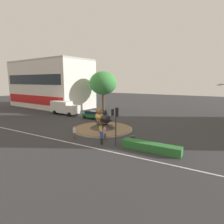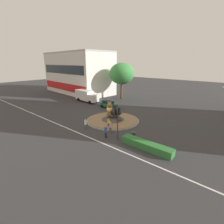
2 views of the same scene
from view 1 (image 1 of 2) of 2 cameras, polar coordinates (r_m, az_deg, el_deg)
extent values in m
plane|color=#333335|center=(29.70, -2.86, -5.36)|extent=(160.00, 160.00, 0.00)
cube|color=silver|center=(24.12, -12.61, -9.14)|extent=(112.00, 0.20, 0.01)
cylinder|color=gray|center=(29.67, -2.86, -5.19)|extent=(9.36, 9.36, 0.18)
cylinder|color=#846B4C|center=(29.64, -2.86, -4.95)|extent=(8.99, 8.99, 0.08)
cone|color=#423D38|center=(29.51, -2.87, -3.94)|extent=(4.04, 4.04, 0.99)
cylinder|color=#423D38|center=(29.41, -2.88, -3.11)|extent=(2.22, 2.22, 0.12)
ellipsoid|color=#423D38|center=(28.79, -0.59, -4.52)|extent=(0.93, 0.80, 0.75)
ellipsoid|color=#423D38|center=(31.14, -2.58, -3.67)|extent=(0.64, 0.51, 0.51)
ellipsoid|color=#423D38|center=(29.33, -5.53, -4.62)|extent=(0.53, 0.47, 0.43)
ellipsoid|color=#9E703D|center=(29.67, -3.87, -1.43)|extent=(2.09, 2.40, 1.48)
cylinder|color=#9E703D|center=(29.24, -3.96, -1.27)|extent=(1.30, 1.30, 0.92)
sphere|color=#9E703D|center=(28.95, -4.01, 0.25)|extent=(0.81, 0.81, 0.81)
torus|color=#9E703D|center=(30.56, -3.06, -2.23)|extent=(1.20, 1.20, 0.18)
cone|color=#9E703D|center=(28.86, -3.58, 1.17)|extent=(0.45, 0.45, 0.33)
cone|color=#9E703D|center=(28.91, -4.46, 1.18)|extent=(0.45, 0.45, 0.33)
cylinder|color=#9E703D|center=(29.04, -3.69, -2.79)|extent=(0.26, 0.26, 0.37)
cylinder|color=#9E703D|center=(29.08, -4.35, -2.78)|extent=(0.26, 0.26, 0.37)
ellipsoid|color=black|center=(28.96, -1.74, -1.83)|extent=(1.29, 1.91, 1.34)
cylinder|color=black|center=(28.61, -2.09, -1.66)|extent=(0.92, 0.92, 0.84)
sphere|color=black|center=(28.37, -2.23, -0.26)|extent=(0.74, 0.74, 0.74)
torus|color=black|center=(29.59, -0.53, -2.64)|extent=(0.82, 0.82, 0.17)
cone|color=black|center=(28.20, -1.88, 0.56)|extent=(0.32, 0.32, 0.30)
cone|color=black|center=(28.39, -2.60, 0.62)|extent=(0.32, 0.32, 0.30)
cylinder|color=black|center=(28.42, -2.11, -3.09)|extent=(0.23, 0.23, 0.33)
cylinder|color=black|center=(28.56, -2.64, -3.03)|extent=(0.23, 0.23, 0.33)
cylinder|color=#2D2D33|center=(21.94, 1.16, -4.60)|extent=(0.14, 0.14, 4.55)
cube|color=black|center=(21.76, 1.48, 0.00)|extent=(0.33, 0.26, 1.05)
sphere|color=#360606|center=(21.78, 1.59, 0.84)|extent=(0.18, 0.18, 0.18)
sphere|color=#392706|center=(21.83, 1.59, 0.03)|extent=(0.18, 0.18, 0.18)
sphere|color=green|center=(21.89, 1.59, -0.79)|extent=(0.18, 0.18, 0.18)
cube|color=black|center=(21.83, 0.17, -0.11)|extent=(0.21, 0.29, 0.80)
cube|color=silver|center=(58.27, -18.33, 7.85)|extent=(26.47, 13.66, 12.78)
cube|color=red|center=(55.27, -22.94, 3.52)|extent=(24.44, 2.33, 2.30)
cube|color=#19232D|center=(55.04, -23.29, 9.09)|extent=(23.42, 2.19, 2.56)
cube|color=#B2B2AD|center=(58.51, -18.68, 14.36)|extent=(26.47, 13.66, 0.50)
cube|color=#2D7033|center=(21.23, 11.76, -10.45)|extent=(6.56, 1.20, 0.90)
cylinder|color=brown|center=(47.91, -2.69, 2.95)|extent=(0.61, 0.61, 4.27)
ellipsoid|color=#3D8E42|center=(47.59, -2.74, 8.82)|extent=(6.91, 6.91, 5.87)
cube|color=silver|center=(27.80, 29.86, 7.14)|extent=(0.50, 0.24, 0.16)
cylinder|color=#33384C|center=(26.54, -3.50, -6.37)|extent=(0.27, 0.27, 0.73)
cylinder|color=yellow|center=(26.36, -3.51, -4.95)|extent=(0.37, 0.37, 0.63)
sphere|color=brown|center=(26.26, -3.52, -4.06)|extent=(0.21, 0.21, 0.21)
cylinder|color=black|center=(22.90, -3.16, -8.85)|extent=(0.28, 0.28, 0.83)
cylinder|color=#284CB2|center=(22.66, -3.18, -6.98)|extent=(0.37, 0.37, 0.72)
sphere|color=tan|center=(22.53, -3.19, -5.81)|extent=(0.24, 0.24, 0.24)
cylinder|color=brown|center=(25.68, -11.36, -7.04)|extent=(0.27, 0.27, 0.78)
cylinder|color=silver|center=(25.49, -11.42, -5.47)|extent=(0.36, 0.36, 0.67)
sphere|color=tan|center=(25.38, -11.45, -4.50)|extent=(0.22, 0.22, 0.22)
cylinder|color=brown|center=(24.63, -2.19, -7.53)|extent=(0.28, 0.28, 0.81)
cylinder|color=pink|center=(24.42, -2.21, -5.82)|extent=(0.37, 0.37, 0.71)
sphere|color=tan|center=(24.29, -2.21, -4.75)|extent=(0.23, 0.23, 0.23)
cube|color=#1E6B38|center=(38.07, -5.94, -1.04)|extent=(4.29, 1.80, 0.71)
cube|color=#19232D|center=(38.08, -6.22, -0.07)|extent=(2.42, 1.56, 0.56)
cylinder|color=black|center=(38.06, -3.45, -1.55)|extent=(0.64, 0.23, 0.64)
cylinder|color=black|center=(36.66, -4.89, -2.00)|extent=(0.64, 0.23, 0.64)
cylinder|color=black|center=(39.62, -6.89, -1.16)|extent=(0.64, 0.23, 0.64)
cylinder|color=black|center=(38.28, -8.39, -1.57)|extent=(0.64, 0.23, 0.64)
cube|color=silver|center=(41.92, -11.88, 0.74)|extent=(2.27, 2.36, 1.82)
cube|color=silver|center=(44.47, -15.19, 1.58)|extent=(5.14, 2.50, 2.55)
cylinder|color=black|center=(42.81, -10.71, -0.28)|extent=(0.91, 0.34, 0.90)
cylinder|color=black|center=(41.24, -12.87, -0.73)|extent=(0.91, 0.34, 0.90)
cylinder|color=black|center=(46.19, -14.97, 0.28)|extent=(0.91, 0.34, 0.90)
cylinder|color=black|center=(44.74, -17.12, -0.12)|extent=(0.91, 0.34, 0.90)
cylinder|color=#2D4233|center=(23.55, 6.36, -8.28)|extent=(0.56, 0.56, 0.90)
camera|label=2|loc=(4.32, 73.83, 38.31)|focal=26.20mm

